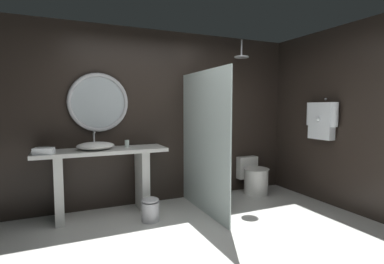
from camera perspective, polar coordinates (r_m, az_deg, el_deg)
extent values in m
plane|color=silver|center=(3.16, 4.37, -22.66)|extent=(5.76, 5.76, 0.00)
cube|color=black|center=(4.56, -6.98, 2.87)|extent=(4.80, 0.10, 2.60)
cube|color=black|center=(4.90, 24.85, 2.59)|extent=(0.10, 2.47, 2.60)
cube|color=silver|center=(4.10, -16.99, -3.52)|extent=(1.69, 0.52, 0.05)
cube|color=silver|center=(4.16, -24.30, -9.95)|extent=(0.11, 0.44, 0.85)
cube|color=silver|center=(4.28, -9.60, -9.14)|extent=(0.11, 0.44, 0.85)
ellipsoid|color=white|center=(4.07, -18.12, -2.55)|extent=(0.48, 0.40, 0.10)
cylinder|color=#B7B7BC|center=(4.24, -18.40, -1.38)|extent=(0.02, 0.02, 0.23)
cylinder|color=#B7B7BC|center=(4.17, -18.36, -0.02)|extent=(0.02, 0.12, 0.02)
cylinder|color=silver|center=(4.19, -12.45, -2.21)|extent=(0.06, 0.06, 0.10)
cube|color=#282D28|center=(4.02, -26.73, -3.12)|extent=(0.12, 0.14, 0.08)
torus|color=#B7B7BC|center=(4.30, -17.61, 5.48)|extent=(0.81, 0.06, 0.81)
cylinder|color=#B2BCC1|center=(4.31, -17.63, 5.48)|extent=(0.73, 0.01, 0.73)
cube|color=silver|center=(4.05, 2.29, -2.00)|extent=(0.02, 1.42, 1.95)
cylinder|color=#B7B7BC|center=(4.85, 9.56, 15.70)|extent=(0.02, 0.02, 0.26)
cylinder|color=#B7B7BC|center=(4.82, 9.53, 14.09)|extent=(0.22, 0.22, 0.02)
sphere|color=#B7B7BC|center=(4.85, 24.43, 5.83)|extent=(0.04, 0.04, 0.04)
cube|color=white|center=(4.80, 23.74, 1.98)|extent=(0.12, 0.40, 0.55)
cylinder|color=white|center=(4.65, 25.82, 3.05)|extent=(0.10, 0.10, 0.35)
cylinder|color=white|center=(4.95, 21.87, 3.27)|extent=(0.10, 0.10, 0.35)
sphere|color=white|center=(4.74, 23.14, 2.30)|extent=(0.07, 0.07, 0.07)
cylinder|color=white|center=(5.11, 12.27, -9.34)|extent=(0.39, 0.39, 0.42)
ellipsoid|color=white|center=(5.06, 12.32, -6.90)|extent=(0.41, 0.45, 0.02)
cube|color=white|center=(5.30, 10.40, -6.67)|extent=(0.36, 0.20, 0.38)
cylinder|color=#B7B7BC|center=(3.94, -8.05, -14.98)|extent=(0.23, 0.23, 0.25)
ellipsoid|color=#B7B7BC|center=(3.89, -8.07, -12.87)|extent=(0.23, 0.23, 0.07)
cube|color=white|center=(3.91, -26.73, -3.31)|extent=(0.25, 0.19, 0.08)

